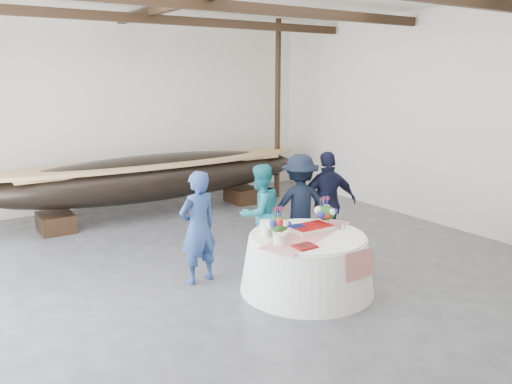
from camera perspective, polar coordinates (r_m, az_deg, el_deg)
floor at (r=7.88m, az=0.37°, el=-10.29°), size 10.00×12.00×0.01m
wall_back at (r=12.71m, az=-14.81°, el=8.74°), size 10.00×0.02×4.50m
wall_right at (r=10.85m, az=23.25°, el=7.43°), size 0.02×12.00×4.50m
pavilion_structure at (r=7.94m, az=-2.85°, el=19.42°), size 9.80×11.76×4.50m
longboat_display at (r=11.53m, az=-11.19°, el=1.72°), size 7.52×1.50×1.41m
banquet_table at (r=7.54m, az=5.85°, el=-7.97°), size 2.00×2.00×0.85m
tabletop_items at (r=7.45m, az=5.22°, el=-3.53°), size 1.91×1.23×0.40m
guest_woman_blue at (r=7.66m, az=-6.65°, el=-4.05°), size 0.70×0.51×1.76m
guest_woman_teal at (r=8.51m, az=0.46°, el=-2.44°), size 0.90×0.75×1.69m
guest_man_left at (r=8.83m, az=5.01°, el=-1.51°), size 1.33×1.04×1.81m
guest_man_right at (r=8.98m, az=8.17°, el=-1.23°), size 1.17×0.77×1.85m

